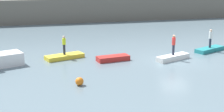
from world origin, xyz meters
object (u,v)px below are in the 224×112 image
Objects in this scene: rowboat_red at (113,58)px; person_red_shirt at (174,44)px; rowboat_yellow at (65,57)px; person_white_shirt at (211,37)px; mooring_buoy at (79,81)px; rowboat_white at (173,57)px; person_hiviz_shirt at (64,44)px; rowboat_teal at (210,49)px.

rowboat_red is 5.59m from person_red_shirt.
person_white_shirt reaches higher than rowboat_yellow.
person_white_shirt is at bearing 26.05° from mooring_buoy.
mooring_buoy reaches higher than rowboat_white.
person_red_shirt is at bearing 27.30° from mooring_buoy.
rowboat_red is at bearing 56.15° from mooring_buoy.
rowboat_red is 1.67× the size of person_hiviz_shirt.
rowboat_teal is (4.97, 2.18, -0.03)m from rowboat_white.
rowboat_yellow is at bearing 177.18° from person_white_shirt.
person_hiviz_shirt is at bearing 91.57° from mooring_buoy.
person_hiviz_shirt is 7.76m from mooring_buoy.
person_hiviz_shirt reaches higher than rowboat_yellow.
rowboat_white is 1.86× the size of person_white_shirt.
person_hiviz_shirt reaches higher than rowboat_white.
mooring_buoy is (0.21, -7.68, 0.10)m from rowboat_yellow.
mooring_buoy is (-3.94, -5.88, 0.07)m from rowboat_red.
person_white_shirt is at bearing 0.00° from rowboat_teal.
person_red_shirt reaches higher than rowboat_white.
rowboat_red is 4.96× the size of mooring_buoy.
rowboat_teal is at bearing 26.05° from mooring_buoy.
rowboat_white reaches higher than rowboat_red.
rowboat_teal is 15.87m from mooring_buoy.
rowboat_red is 4.67m from person_hiviz_shirt.
rowboat_teal is 1.24m from person_white_shirt.
mooring_buoy is (-14.25, -6.97, 0.10)m from rowboat_teal.
rowboat_teal is 2.02× the size of person_hiviz_shirt.
person_red_shirt is at bearing -16.96° from person_hiviz_shirt.
rowboat_red is 1.58× the size of person_red_shirt.
person_red_shirt is (9.49, -2.89, 1.30)m from rowboat_yellow.
rowboat_teal is at bearing -2.72° from rowboat_red.
person_red_shirt reaches higher than mooring_buoy.
person_white_shirt reaches higher than rowboat_teal.
person_white_shirt is 1.01× the size of person_red_shirt.
mooring_buoy reaches higher than rowboat_yellow.
person_white_shirt is at bearing 23.66° from person_red_shirt.
rowboat_red is 0.85× the size of rowboat_white.
person_white_shirt is (14.46, -0.71, 1.24)m from rowboat_yellow.
mooring_buoy is at bearing -132.62° from rowboat_red.
person_hiviz_shirt is (0.00, 0.00, 1.17)m from rowboat_yellow.
rowboat_red is at bearing -173.95° from person_white_shirt.
person_white_shirt is 15.91m from mooring_buoy.
person_red_shirt is (-4.97, -2.18, 0.06)m from person_white_shirt.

